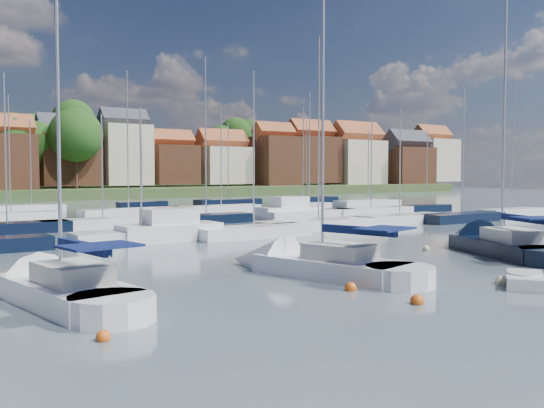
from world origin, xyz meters
TOP-DOWN VIEW (x-y plane):
  - ground at (0.00, 40.00)m, footprint 260.00×260.00m
  - sailboat_left at (-16.92, 4.81)m, footprint 4.28×10.88m
  - sailboat_centre at (-5.58, 4.06)m, footprint 5.70×11.42m
  - sailboat_navy at (8.19, 4.10)m, footprint 7.46×12.30m
  - tender at (-0.05, -3.43)m, footprint 3.27×2.86m
  - buoy_a at (-17.21, -1.61)m, footprint 0.42×0.42m
  - buoy_b at (-6.31, -3.27)m, footprint 0.51×0.51m
  - buoy_c at (-6.65, -0.08)m, footprint 0.50×0.50m
  - buoy_d at (-0.44, -2.60)m, footprint 0.52×0.52m
  - buoy_e at (5.35, 6.64)m, footprint 0.42×0.42m
  - marina_field at (1.91, 35.15)m, footprint 79.62×41.41m

SIDE VIEW (x-z plane):
  - ground at x=0.00m, z-range 0.00..0.00m
  - buoy_a at x=-17.21m, z-range -0.21..0.21m
  - buoy_b at x=-6.31m, z-range -0.25..0.25m
  - buoy_c at x=-6.65m, z-range -0.25..0.25m
  - buoy_d at x=-0.44m, z-range -0.26..0.26m
  - buoy_e at x=5.35m, z-range -0.21..0.21m
  - tender at x=-0.05m, z-range -0.07..0.58m
  - sailboat_navy at x=8.19m, z-range -7.94..8.65m
  - sailboat_centre at x=-5.58m, z-range -7.16..7.87m
  - sailboat_left at x=-16.92m, z-range -6.86..7.58m
  - marina_field at x=1.91m, z-range -7.53..8.40m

